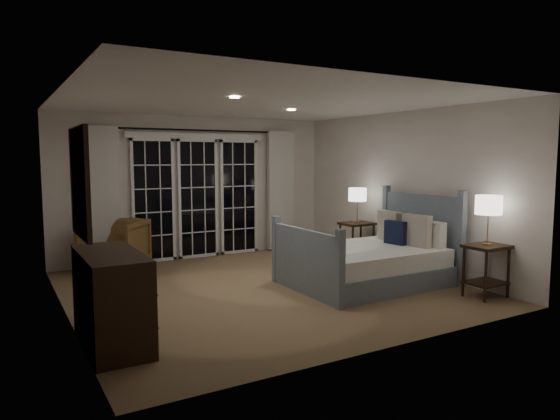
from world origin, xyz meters
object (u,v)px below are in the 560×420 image
armchair (114,245)px  nightstand_left (486,263)px  bed (370,261)px  lamp_left (489,205)px  nightstand_right (357,236)px  lamp_right (358,195)px  dresser (111,298)px

armchair → nightstand_left: bearing=-7.9°
bed → nightstand_left: bearing=-57.5°
lamp_left → nightstand_left: bearing=-90.0°
bed → nightstand_right: bed is taller
nightstand_right → armchair: armchair is taller
bed → lamp_right: lamp_right is taller
lamp_left → lamp_right: size_ratio=1.08×
bed → dresser: bearing=-171.2°
lamp_left → armchair: lamp_left is taller
nightstand_left → nightstand_right: 2.49m
nightstand_left → lamp_left: (0.00, 0.00, 0.73)m
nightstand_left → nightstand_right: size_ratio=0.98×
lamp_left → lamp_right: lamp_left is taller
lamp_left → lamp_right: 2.49m
lamp_right → dresser: (-4.38, -1.77, -0.71)m
nightstand_left → dresser: bearing=170.9°
lamp_right → armchair: 4.03m
lamp_left → lamp_right: bearing=91.9°
nightstand_left → dresser: 4.52m
nightstand_left → lamp_right: size_ratio=1.16×
lamp_right → lamp_left: bearing=-88.1°
nightstand_left → armchair: bearing=133.9°
bed → dresser: (-3.65, -0.56, 0.13)m
bed → dresser: bed is taller
lamp_right → nightstand_left: bearing=-88.1°
bed → dresser: size_ratio=1.69×
nightstand_right → lamp_left: 2.60m
dresser → nightstand_right: bearing=22.0°
lamp_left → armchair: 5.49m
nightstand_right → armchair: 3.96m
bed → nightstand_right: size_ratio=3.09×
nightstand_right → lamp_right: lamp_right is taller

